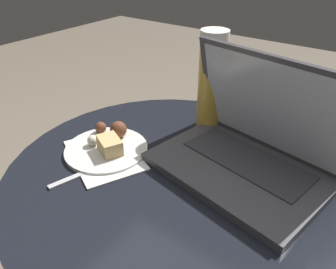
{
  "coord_description": "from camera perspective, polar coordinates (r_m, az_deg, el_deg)",
  "views": [
    {
      "loc": [
        0.32,
        -0.45,
        0.96
      ],
      "look_at": [
        -0.02,
        0.02,
        0.61
      ],
      "focal_mm": 35.0,
      "sensor_mm": 36.0,
      "label": 1
    }
  ],
  "objects": [
    {
      "name": "napkin",
      "position": [
        0.75,
        -11.02,
        -3.53
      ],
      "size": [
        0.23,
        0.21,
        0.0
      ],
      "color": "white",
      "rests_on": "table"
    },
    {
      "name": "snack_plate",
      "position": [
        0.76,
        -10.44,
        -1.79
      ],
      "size": [
        0.19,
        0.19,
        0.05
      ],
      "color": "silver",
      "rests_on": "table"
    },
    {
      "name": "table",
      "position": [
        0.8,
        0.3,
        -15.24
      ],
      "size": [
        0.69,
        0.69,
        0.54
      ],
      "color": "black",
      "rests_on": "ground_plane"
    },
    {
      "name": "laptop",
      "position": [
        0.69,
        13.68,
        -2.37
      ],
      "size": [
        0.38,
        0.29,
        0.24
      ],
      "color": "#47474C",
      "rests_on": "table"
    },
    {
      "name": "fork",
      "position": [
        0.71,
        -11.68,
        -5.47
      ],
      "size": [
        0.07,
        0.19,
        0.0
      ],
      "color": "silver",
      "rests_on": "table"
    },
    {
      "name": "beer_glass",
      "position": [
        0.8,
        7.59,
        9.15
      ],
      "size": [
        0.07,
        0.07,
        0.24
      ],
      "color": "gold",
      "rests_on": "table"
    }
  ]
}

